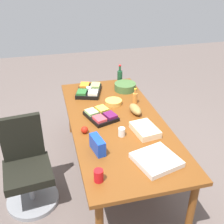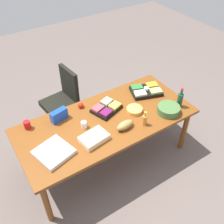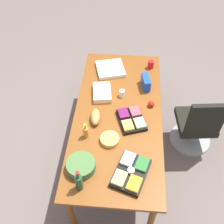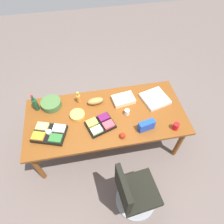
% 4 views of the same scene
% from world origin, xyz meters
% --- Properties ---
extents(ground_plane, '(10.00, 10.00, 0.00)m').
position_xyz_m(ground_plane, '(0.00, 0.00, 0.00)').
color(ground_plane, '#625550').
extents(conference_table, '(2.28, 1.03, 0.75)m').
position_xyz_m(conference_table, '(0.00, 0.00, 0.69)').
color(conference_table, brown).
rests_on(conference_table, ground).
extents(office_chair, '(0.56, 0.56, 0.97)m').
position_xyz_m(office_chair, '(0.18, -1.02, 0.37)').
color(office_chair, gray).
rests_on(office_chair, ground).
extents(sheet_cake, '(0.35, 0.26, 0.07)m').
position_xyz_m(sheet_cake, '(0.31, 0.22, 0.79)').
color(sheet_cake, beige).
rests_on(sheet_cake, conference_table).
extents(dressing_bottle, '(0.08, 0.08, 0.20)m').
position_xyz_m(dressing_bottle, '(-0.35, 0.33, 0.83)').
color(dressing_bottle, orange).
rests_on(dressing_bottle, conference_table).
extents(pizza_box, '(0.44, 0.44, 0.05)m').
position_xyz_m(pizza_box, '(0.78, 0.16, 0.78)').
color(pizza_box, silver).
rests_on(pizza_box, conference_table).
extents(red_solo_cup, '(0.09, 0.09, 0.11)m').
position_xyz_m(red_solo_cup, '(0.89, -0.39, 0.81)').
color(red_solo_cup, red).
rests_on(red_solo_cup, conference_table).
extents(fruit_platter, '(0.43, 0.38, 0.07)m').
position_xyz_m(fruit_platter, '(-0.10, -0.16, 0.79)').
color(fruit_platter, black).
rests_on(fruit_platter, conference_table).
extents(apple_red, '(0.08, 0.08, 0.08)m').
position_xyz_m(apple_red, '(0.16, -0.39, 0.79)').
color(apple_red, red).
rests_on(apple_red, conference_table).
extents(chip_bag_blue, '(0.23, 0.12, 0.15)m').
position_xyz_m(chip_bag_blue, '(0.50, -0.32, 0.83)').
color(chip_bag_blue, '#1741B8').
rests_on(chip_bag_blue, conference_table).
extents(veggie_tray, '(0.49, 0.42, 0.09)m').
position_xyz_m(veggie_tray, '(-0.78, -0.18, 0.79)').
color(veggie_tray, black).
rests_on(veggie_tray, conference_table).
extents(bread_loaf, '(0.25, 0.13, 0.10)m').
position_xyz_m(bread_loaf, '(-0.11, 0.26, 0.80)').
color(bread_loaf, olive).
rests_on(bread_loaf, conference_table).
extents(chip_bowl, '(0.24, 0.24, 0.05)m').
position_xyz_m(chip_bowl, '(-0.40, 0.06, 0.78)').
color(chip_bowl, gold).
rests_on(chip_bowl, conference_table).
extents(salad_bowl, '(0.34, 0.34, 0.10)m').
position_xyz_m(salad_bowl, '(-0.76, 0.32, 0.80)').
color(salad_bowl, '#436835').
rests_on(salad_bowl, conference_table).
extents(wine_bottle, '(0.08, 0.08, 0.29)m').
position_xyz_m(wine_bottle, '(-0.96, 0.30, 0.87)').
color(wine_bottle, '#1A4529').
rests_on(wine_bottle, conference_table).
extents(paper_cup, '(0.09, 0.09, 0.09)m').
position_xyz_m(paper_cup, '(0.30, -0.03, 0.80)').
color(paper_cup, white).
rests_on(paper_cup, conference_table).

